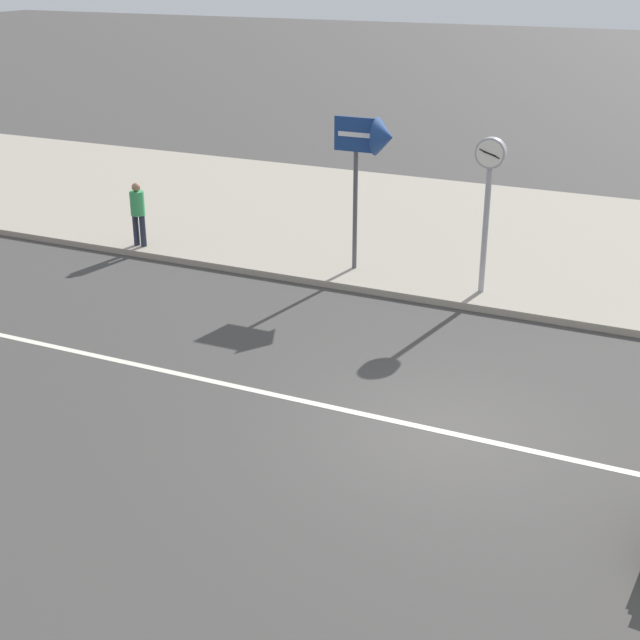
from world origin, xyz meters
TOP-DOWN VIEW (x-y plane):
  - ground_plane at (0.00, 0.00)m, footprint 160.00×160.00m
  - lane_centre_stripe at (0.00, 0.00)m, footprint 50.40×0.14m
  - kerb_strip at (0.00, 9.96)m, footprint 68.00×10.00m
  - street_clock at (-1.00, 5.76)m, footprint 0.61×0.22m
  - arrow_signboard at (-3.49, 6.00)m, footprint 1.32×0.80m
  - pedestrian_mid_kerb at (-9.34, 5.37)m, footprint 0.34×0.34m

SIDE VIEW (x-z plane):
  - ground_plane at x=0.00m, z-range 0.00..0.00m
  - lane_centre_stripe at x=0.00m, z-range 0.00..0.01m
  - kerb_strip at x=0.00m, z-range 0.00..0.15m
  - pedestrian_mid_kerb at x=-9.34m, z-range 0.27..1.82m
  - street_clock at x=-1.00m, z-range 0.92..4.15m
  - arrow_signboard at x=-3.49m, z-range 1.30..4.71m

